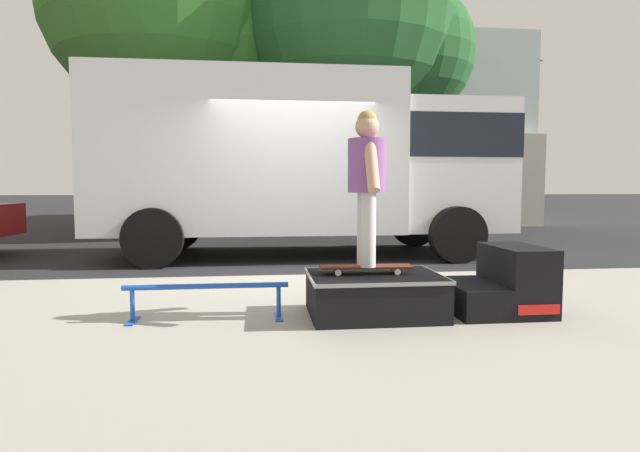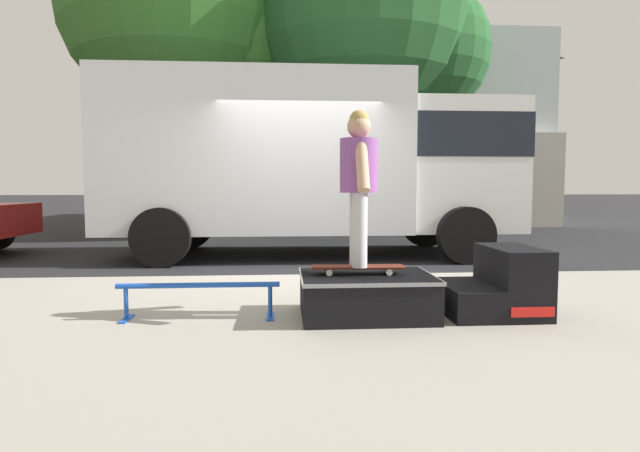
{
  "view_description": "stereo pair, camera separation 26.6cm",
  "coord_description": "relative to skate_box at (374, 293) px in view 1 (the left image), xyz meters",
  "views": [
    {
      "loc": [
        -0.53,
        -6.85,
        1.21
      ],
      "look_at": [
        0.15,
        -1.04,
        0.77
      ],
      "focal_mm": 29.11,
      "sensor_mm": 36.0,
      "label": 1
    },
    {
      "loc": [
        -0.27,
        -6.88,
        1.21
      ],
      "look_at": [
        0.15,
        -1.04,
        0.77
      ],
      "focal_mm": 29.11,
      "sensor_mm": 36.0,
      "label": 2
    }
  ],
  "objects": [
    {
      "name": "street_tree_main",
      "position": [
        1.68,
        9.52,
        5.0
      ],
      "size": [
        6.29,
        5.71,
        8.34
      ],
      "color": "brown",
      "rests_on": "ground"
    },
    {
      "name": "skate_box",
      "position": [
        0.0,
        0.0,
        0.0
      ],
      "size": [
        1.11,
        0.84,
        0.35
      ],
      "color": "black",
      "rests_on": "sidewalk_slab"
    },
    {
      "name": "sidewalk_slab",
      "position": [
        -0.43,
        -0.4,
        -0.25
      ],
      "size": [
        50.0,
        5.0,
        0.12
      ],
      "primitive_type": "cube",
      "color": "gray",
      "rests_on": "ground"
    },
    {
      "name": "grind_rail",
      "position": [
        -1.4,
        0.02,
        0.03
      ],
      "size": [
        1.34,
        0.28,
        0.3
      ],
      "color": "blue",
      "rests_on": "sidewalk_slab"
    },
    {
      "name": "house_behind",
      "position": [
        3.16,
        14.77,
        3.93
      ],
      "size": [
        9.54,
        8.22,
        8.4
      ],
      "color": "silver",
      "rests_on": "ground"
    },
    {
      "name": "street_tree_neighbour",
      "position": [
        -3.01,
        10.04,
        5.52
      ],
      "size": [
        6.81,
        6.2,
        9.11
      ],
      "color": "brown",
      "rests_on": "ground"
    },
    {
      "name": "box_truck",
      "position": [
        -0.16,
        4.8,
        1.39
      ],
      "size": [
        6.91,
        2.63,
        3.05
      ],
      "color": "silver",
      "rests_on": "ground"
    },
    {
      "name": "skateboard",
      "position": [
        -0.07,
        0.03,
        0.22
      ],
      "size": [
        0.79,
        0.23,
        0.07
      ],
      "color": "#4C1E14",
      "rests_on": "skate_box"
    },
    {
      "name": "skater_kid",
      "position": [
        -0.07,
        0.03,
        1.0
      ],
      "size": [
        0.32,
        0.67,
        1.3
      ],
      "color": "silver",
      "rests_on": "skateboard"
    },
    {
      "name": "ground_plane",
      "position": [
        -0.43,
        2.6,
        -0.31
      ],
      "size": [
        140.0,
        140.0,
        0.0
      ],
      "primitive_type": "plane",
      "color": "black"
    },
    {
      "name": "kicker_ramp",
      "position": [
        1.14,
        -0.0,
        0.05
      ],
      "size": [
        0.81,
        0.77,
        0.57
      ],
      "color": "black",
      "rests_on": "sidewalk_slab"
    }
  ]
}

